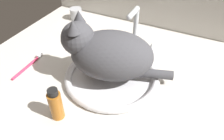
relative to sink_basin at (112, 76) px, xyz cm
name	(u,v)px	position (x,y,z in cm)	size (l,w,h in cm)	color
countertop	(118,79)	(1.28, 2.16, -2.60)	(110.41, 82.70, 3.00)	silver
sink_basin	(112,76)	(0.00, 0.00, 0.00)	(33.97, 33.97, 2.50)	white
faucet	(134,34)	(0.00, 20.65, 6.47)	(18.62, 10.71, 19.06)	silver
cat	(106,53)	(-1.99, -0.63, 10.11)	(37.23, 26.59, 21.48)	#4C4C51
metal_jar	(76,14)	(-37.21, 33.50, 1.78)	(6.18, 6.18, 5.73)	#B2B5BA
amber_bottle	(56,104)	(-7.20, -22.22, 4.11)	(3.93, 3.93, 11.13)	#B2661E
toothbrush	(29,65)	(-31.88, -8.03, -0.47)	(1.57, 16.63, 1.70)	#D83359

